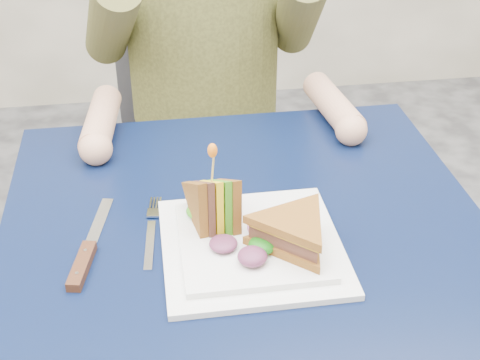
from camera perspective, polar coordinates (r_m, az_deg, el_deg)
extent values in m
cube|color=black|center=(1.03, 0.59, -4.80)|extent=(0.75, 0.75, 0.03)
cylinder|color=#595B5E|center=(1.52, -13.68, -9.39)|extent=(0.04, 0.04, 0.70)
cylinder|color=#595B5E|center=(1.57, 10.33, -7.15)|extent=(0.04, 0.04, 0.70)
cube|color=#47474C|center=(1.71, -2.86, 1.23)|extent=(0.42, 0.40, 0.04)
cube|color=#47474C|center=(1.76, -3.73, 11.25)|extent=(0.42, 0.03, 0.46)
cylinder|color=#47474C|center=(1.71, -8.11, -8.97)|extent=(0.02, 0.02, 0.43)
cylinder|color=#47474C|center=(1.74, 3.93, -7.86)|extent=(0.02, 0.02, 0.43)
cylinder|color=#47474C|center=(1.98, -8.41, -2.44)|extent=(0.02, 0.02, 0.43)
cylinder|color=#47474C|center=(2.00, 1.93, -1.57)|extent=(0.02, 0.02, 0.43)
cylinder|color=#4C4D23|center=(1.51, -3.22, 14.49)|extent=(0.34, 0.34, 0.52)
cylinder|color=brown|center=(1.42, -10.93, 13.34)|extent=(0.15, 0.39, 0.31)
cylinder|color=tan|center=(1.29, -11.78, 4.95)|extent=(0.08, 0.20, 0.06)
sphere|color=tan|center=(1.20, -12.22, 2.63)|extent=(0.06, 0.06, 0.06)
cylinder|color=brown|center=(1.45, 5.04, 14.28)|extent=(0.15, 0.39, 0.31)
cylinder|color=tan|center=(1.33, 7.96, 6.35)|extent=(0.08, 0.20, 0.06)
sphere|color=tan|center=(1.25, 9.47, 4.24)|extent=(0.06, 0.06, 0.06)
cube|color=white|center=(0.98, 1.02, -5.71)|extent=(0.26, 0.26, 0.01)
cube|color=white|center=(0.97, 1.03, -5.25)|extent=(0.21, 0.21, 0.01)
cube|color=silver|center=(1.00, -7.70, -5.51)|extent=(0.02, 0.12, 0.00)
cube|color=silver|center=(1.06, -7.35, -2.80)|extent=(0.02, 0.02, 0.00)
cube|color=silver|center=(1.08, -7.63, -1.97)|extent=(0.01, 0.03, 0.00)
cube|color=silver|center=(1.08, -7.37, -1.97)|extent=(0.01, 0.03, 0.00)
cube|color=silver|center=(1.08, -7.10, -1.97)|extent=(0.01, 0.03, 0.00)
cube|color=silver|center=(1.08, -6.84, -1.96)|extent=(0.01, 0.03, 0.00)
cube|color=silver|center=(1.05, -11.99, -3.71)|extent=(0.05, 0.14, 0.00)
cube|color=black|center=(0.97, -13.35, -7.13)|extent=(0.04, 0.10, 0.01)
cylinder|color=silver|center=(0.98, -13.06, -5.88)|extent=(0.01, 0.01, 0.00)
cylinder|color=silver|center=(0.95, -13.75, -7.77)|extent=(0.01, 0.01, 0.00)
cylinder|color=tan|center=(0.95, -2.33, 1.07)|extent=(0.01, 0.01, 0.06)
ellipsoid|color=orange|center=(0.93, -2.37, 2.53)|extent=(0.01, 0.01, 0.02)
torus|color=#9E4C7A|center=(0.97, 1.87, -4.05)|extent=(0.04, 0.04, 0.02)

